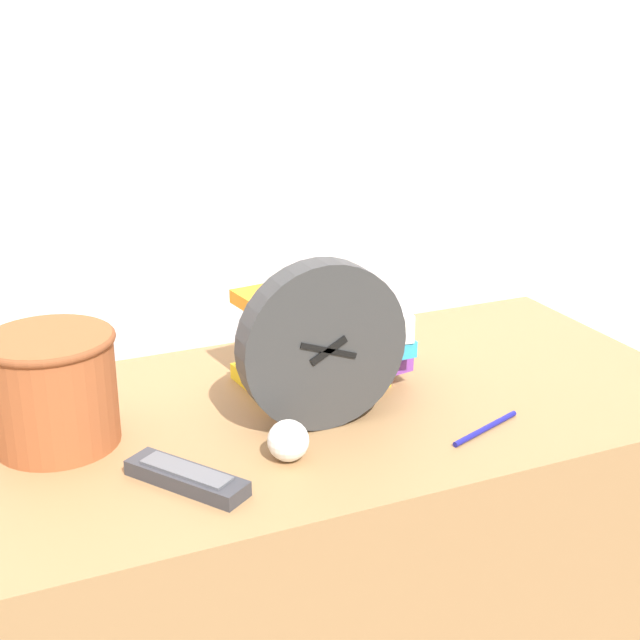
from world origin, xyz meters
name	(u,v)px	position (x,y,z in m)	size (l,w,h in m)	color
wall_back	(189,74)	(0.00, 0.65, 1.20)	(6.00, 0.04, 2.40)	silver
desk	(277,621)	(0.00, 0.29, 0.37)	(1.32, 0.58, 0.75)	olive
desk_clock	(323,345)	(0.05, 0.23, 0.87)	(0.24, 0.05, 0.24)	#333333
book_stack	(324,340)	(0.11, 0.35, 0.82)	(0.25, 0.21, 0.15)	yellow
basket	(53,386)	(-0.30, 0.32, 0.83)	(0.18, 0.18, 0.16)	#994C28
tv_remote	(187,477)	(-0.17, 0.14, 0.76)	(0.13, 0.16, 0.02)	#333338
crumpled_paper_ball	(288,441)	(-0.03, 0.15, 0.77)	(0.06, 0.06, 0.06)	white
pen	(486,428)	(0.25, 0.11, 0.75)	(0.13, 0.06, 0.01)	navy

